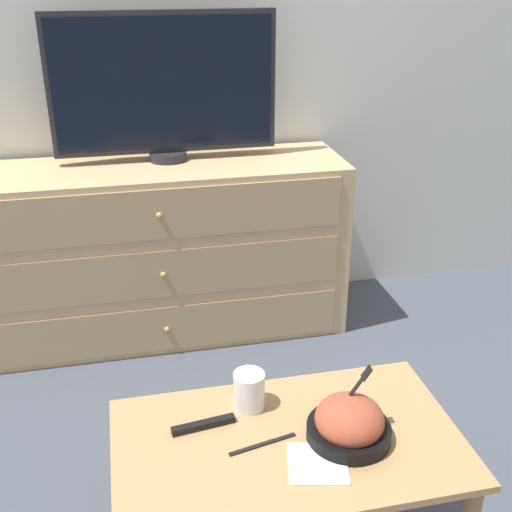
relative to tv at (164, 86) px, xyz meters
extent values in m
plane|color=#474C56|center=(0.03, 0.18, -1.04)|extent=(12.00, 12.00, 0.00)
cube|color=silver|center=(0.03, 0.20, 0.26)|extent=(12.00, 0.05, 2.60)
cube|color=tan|center=(-0.07, -0.07, -0.67)|extent=(1.55, 0.43, 0.74)
cube|color=tan|center=(-0.07, -0.29, -0.92)|extent=(1.42, 0.01, 0.20)
sphere|color=tan|center=(-0.07, -0.30, -0.92)|extent=(0.02, 0.02, 0.02)
cube|color=tan|center=(-0.07, -0.29, -0.67)|extent=(1.42, 0.01, 0.20)
sphere|color=tan|center=(-0.07, -0.30, -0.67)|extent=(0.02, 0.02, 0.02)
cube|color=tan|center=(-0.07, -0.29, -0.42)|extent=(1.42, 0.01, 0.20)
sphere|color=tan|center=(-0.07, -0.30, -0.42)|extent=(0.02, 0.02, 0.02)
cylinder|color=#232328|center=(0.00, 0.00, -0.28)|extent=(0.15, 0.15, 0.04)
cube|color=#232328|center=(0.00, 0.00, 0.01)|extent=(0.88, 0.04, 0.54)
cube|color=black|center=(0.00, -0.02, 0.01)|extent=(0.84, 0.01, 0.50)
cube|color=tan|center=(0.14, -1.38, -0.62)|extent=(0.84, 0.50, 0.02)
cylinder|color=#9C7549|center=(-0.24, -1.16, -0.83)|extent=(0.04, 0.04, 0.41)
cylinder|color=#9C7549|center=(0.53, -1.16, -0.83)|extent=(0.04, 0.04, 0.41)
cylinder|color=black|center=(0.29, -1.40, -0.59)|extent=(0.21, 0.21, 0.04)
ellipsoid|color=#AD4C33|center=(0.29, -1.40, -0.55)|extent=(0.17, 0.17, 0.11)
cube|color=black|center=(0.29, -1.37, -0.51)|extent=(0.09, 0.02, 0.14)
cube|color=black|center=(0.33, -1.38, -0.44)|extent=(0.02, 0.03, 0.03)
cylinder|color=#9E6638|center=(0.08, -1.23, -0.58)|extent=(0.07, 0.07, 0.06)
cylinder|color=white|center=(0.08, -1.23, -0.56)|extent=(0.08, 0.08, 0.10)
cube|color=silver|center=(0.19, -1.47, -0.61)|extent=(0.16, 0.16, 0.00)
cube|color=black|center=(0.08, -1.38, -0.61)|extent=(0.17, 0.05, 0.01)
cube|color=black|center=(-0.05, -1.29, -0.60)|extent=(0.16, 0.04, 0.02)
camera|label=1|loc=(-0.19, -2.55, 0.45)|focal=45.00mm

